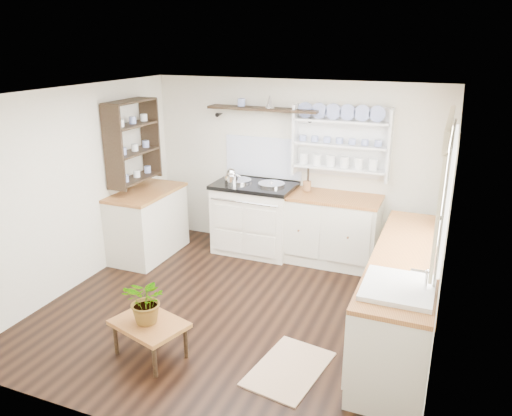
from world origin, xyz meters
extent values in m
cube|color=black|center=(0.00, 0.00, 0.00)|extent=(4.00, 3.80, 0.01)
cube|color=beige|center=(0.00, 1.90, 1.15)|extent=(4.00, 0.02, 2.30)
cube|color=beige|center=(2.00, 0.00, 1.15)|extent=(0.02, 3.80, 2.30)
cube|color=beige|center=(-2.00, 0.00, 1.15)|extent=(0.02, 3.80, 2.30)
cube|color=white|center=(0.00, 0.00, 2.30)|extent=(4.00, 3.80, 0.01)
cube|color=white|center=(1.96, 0.15, 1.50)|extent=(0.04, 1.40, 1.00)
cube|color=white|center=(1.94, 0.15, 1.50)|extent=(0.02, 1.50, 1.10)
cube|color=beige|center=(1.92, 0.15, 2.08)|extent=(0.04, 1.55, 0.18)
cube|color=white|center=(-0.43, 1.57, 0.46)|extent=(1.03, 0.67, 0.91)
cube|color=black|center=(-0.43, 1.57, 0.94)|extent=(1.07, 0.71, 0.05)
cylinder|color=silver|center=(-0.67, 1.57, 0.98)|extent=(0.35, 0.35, 0.03)
cylinder|color=silver|center=(-0.19, 1.57, 0.98)|extent=(0.35, 0.35, 0.03)
cylinder|color=silver|center=(-0.43, 1.19, 0.81)|extent=(0.93, 0.02, 0.02)
cube|color=beige|center=(0.60, 1.60, 0.44)|extent=(1.25, 0.60, 0.88)
cube|color=brown|center=(0.60, 1.60, 0.88)|extent=(1.27, 0.63, 0.04)
cube|color=beige|center=(1.70, 0.10, 0.44)|extent=(0.60, 2.40, 0.88)
cube|color=brown|center=(1.70, 0.10, 0.88)|extent=(0.62, 2.43, 0.04)
cube|color=white|center=(1.70, -0.65, 0.80)|extent=(0.55, 0.60, 0.28)
cylinder|color=silver|center=(1.90, -0.65, 1.00)|extent=(0.02, 0.02, 0.22)
cube|color=beige|center=(-1.70, 0.90, 0.44)|extent=(0.60, 1.10, 0.88)
cube|color=brown|center=(-1.70, 0.90, 0.88)|extent=(0.62, 1.13, 0.04)
cube|color=white|center=(0.65, 1.88, 1.55)|extent=(1.20, 0.03, 0.90)
cube|color=white|center=(0.65, 1.79, 1.55)|extent=(1.20, 0.22, 0.02)
cylinder|color=navy|center=(0.65, 1.80, 1.82)|extent=(0.20, 0.02, 0.20)
cube|color=black|center=(-0.40, 1.77, 1.92)|extent=(1.50, 0.24, 0.04)
cone|color=black|center=(-1.05, 1.84, 1.81)|extent=(0.06, 0.20, 0.06)
cone|color=black|center=(0.25, 1.84, 1.81)|extent=(0.06, 0.20, 0.06)
cube|color=black|center=(-1.84, 0.90, 1.55)|extent=(0.28, 0.80, 1.05)
cylinder|color=brown|center=(0.26, 1.68, 0.97)|extent=(0.11, 0.11, 0.12)
cube|color=brown|center=(-0.40, -1.05, 0.33)|extent=(0.76, 0.63, 0.04)
cylinder|color=black|center=(-0.71, -1.15, 0.16)|extent=(0.04, 0.04, 0.31)
cylinder|color=black|center=(-0.61, -0.80, 0.16)|extent=(0.04, 0.04, 0.31)
cylinder|color=black|center=(-0.19, -1.31, 0.16)|extent=(0.04, 0.04, 0.31)
cylinder|color=black|center=(-0.08, -0.96, 0.16)|extent=(0.04, 0.04, 0.31)
imported|color=#3F7233|center=(-0.40, -1.05, 0.57)|extent=(0.41, 0.36, 0.44)
cube|color=#9F775C|center=(0.85, -0.78, 0.01)|extent=(0.68, 0.93, 0.02)
camera|label=1|loc=(1.98, -4.35, 2.78)|focal=35.00mm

